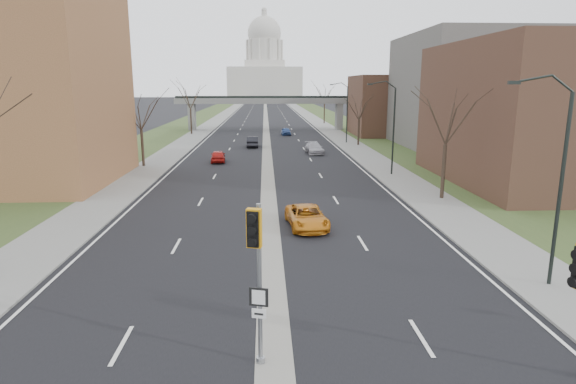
{
  "coord_description": "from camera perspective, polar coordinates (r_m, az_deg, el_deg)",
  "views": [
    {
      "loc": [
        -0.21,
        -12.59,
        8.37
      ],
      "look_at": [
        0.82,
        9.03,
        3.56
      ],
      "focal_mm": 30.0,
      "sensor_mm": 36.0,
      "label": 1
    }
  ],
  "objects": [
    {
      "name": "ground",
      "position": [
        15.11,
        -1.57,
        -21.1
      ],
      "size": [
        700.0,
        700.0,
        0.0
      ],
      "primitive_type": "plane",
      "color": "black",
      "rests_on": "ground"
    },
    {
      "name": "road_surface",
      "position": [
        162.8,
        -2.69,
        9.56
      ],
      "size": [
        20.0,
        600.0,
        0.01
      ],
      "primitive_type": "cube",
      "color": "black",
      "rests_on": "ground"
    },
    {
      "name": "median_strip",
      "position": [
        162.8,
        -2.69,
        9.56
      ],
      "size": [
        1.2,
        600.0,
        0.02
      ],
      "primitive_type": "cube",
      "color": "gray",
      "rests_on": "ground"
    },
    {
      "name": "sidewalk_right",
      "position": [
        163.25,
        1.59,
        9.59
      ],
      "size": [
        4.0,
        600.0,
        0.12
      ],
      "primitive_type": "cube",
      "color": "gray",
      "rests_on": "ground"
    },
    {
      "name": "sidewalk_left",
      "position": [
        163.22,
        -6.96,
        9.51
      ],
      "size": [
        4.0,
        600.0,
        0.12
      ],
      "primitive_type": "cube",
      "color": "gray",
      "rests_on": "ground"
    },
    {
      "name": "grass_verge_right",
      "position": [
        163.81,
        3.71,
        9.58
      ],
      "size": [
        8.0,
        600.0,
        0.1
      ],
      "primitive_type": "cube",
      "color": "#2E401D",
      "rests_on": "ground"
    },
    {
      "name": "grass_verge_left",
      "position": [
        163.77,
        -9.08,
        9.45
      ],
      "size": [
        8.0,
        600.0,
        0.1
      ],
      "primitive_type": "cube",
      "color": "#2E401D",
      "rests_on": "ground"
    },
    {
      "name": "commercial_block_near",
      "position": [
        47.32,
        28.37,
        8.17
      ],
      "size": [
        16.0,
        20.0,
        12.0
      ],
      "primitive_type": "cube",
      "color": "#4E3424",
      "rests_on": "ground"
    },
    {
      "name": "commercial_block_mid",
      "position": [
        70.48,
        21.28,
        10.98
      ],
      "size": [
        18.0,
        22.0,
        15.0
      ],
      "primitive_type": "cube",
      "color": "#5C5954",
      "rests_on": "ground"
    },
    {
      "name": "commercial_block_far",
      "position": [
        85.59,
        12.51,
        9.97
      ],
      "size": [
        14.0,
        14.0,
        10.0
      ],
      "primitive_type": "cube",
      "color": "#4E3424",
      "rests_on": "ground"
    },
    {
      "name": "pedestrian_bridge",
      "position": [
        92.65,
        -2.64,
        10.32
      ],
      "size": [
        34.0,
        3.0,
        6.45
      ],
      "color": "slate",
      "rests_on": "ground"
    },
    {
      "name": "capitol",
      "position": [
        332.74,
        -2.78,
        14.26
      ],
      "size": [
        48.0,
        42.0,
        55.75
      ],
      "color": "beige",
      "rests_on": "ground"
    },
    {
      "name": "streetlight_near",
      "position": [
        21.75,
        28.54,
        7.29
      ],
      "size": [
        2.61,
        0.2,
        8.7
      ],
      "color": "black",
      "rests_on": "sidewalk_right"
    },
    {
      "name": "streetlight_mid",
      "position": [
        45.99,
        11.57,
        10.51
      ],
      "size": [
        2.61,
        0.2,
        8.7
      ],
      "color": "black",
      "rests_on": "sidewalk_right"
    },
    {
      "name": "streetlight_far",
      "position": [
        71.48,
        6.41,
        11.31
      ],
      "size": [
        2.61,
        0.2,
        8.7
      ],
      "color": "black",
      "rests_on": "sidewalk_right"
    },
    {
      "name": "tree_left_b",
      "position": [
        52.22,
        -17.15,
        9.62
      ],
      "size": [
        6.75,
        6.75,
        8.81
      ],
      "color": "#382B21",
      "rests_on": "sidewalk_left"
    },
    {
      "name": "tree_left_c",
      "position": [
        85.56,
        -11.55,
        11.38
      ],
      "size": [
        7.65,
        7.65,
        9.99
      ],
      "color": "#382B21",
      "rests_on": "sidewalk_left"
    },
    {
      "name": "tree_right_a",
      "position": [
        37.06,
        18.41,
        9.21
      ],
      "size": [
        7.2,
        7.2,
        9.4
      ],
      "color": "#382B21",
      "rests_on": "sidewalk_right"
    },
    {
      "name": "tree_right_b",
      "position": [
        68.91,
        8.46,
        10.26
      ],
      "size": [
        6.3,
        6.3,
        8.22
      ],
      "color": "#382B21",
      "rests_on": "sidewalk_right"
    },
    {
      "name": "tree_right_c",
      "position": [
        108.4,
        4.37,
        11.78
      ],
      "size": [
        7.65,
        7.65,
        9.99
      ],
      "color": "#382B21",
      "rests_on": "sidewalk_right"
    },
    {
      "name": "signal_pole_median",
      "position": [
        13.96,
        -3.75,
        -7.8
      ],
      "size": [
        0.66,
        0.85,
        5.06
      ],
      "rotation": [
        0.0,
        0.0,
        -0.26
      ],
      "color": "gray",
      "rests_on": "ground"
    },
    {
      "name": "car_left_near",
      "position": [
        54.29,
        -8.29,
        4.24
      ],
      "size": [
        1.89,
        4.05,
        1.34
      ],
      "primitive_type": "imported",
      "rotation": [
        0.0,
        0.0,
        3.22
      ],
      "color": "#B21914",
      "rests_on": "ground"
    },
    {
      "name": "car_left_far",
      "position": [
        67.36,
        -4.25,
        5.98
      ],
      "size": [
        1.7,
        4.51,
        1.47
      ],
      "primitive_type": "imported",
      "rotation": [
        0.0,
        0.0,
        3.17
      ],
      "color": "black",
      "rests_on": "ground"
    },
    {
      "name": "car_right_near",
      "position": [
        28.94,
        2.25,
        -2.96
      ],
      "size": [
        2.6,
        4.87,
        1.3
      ],
      "primitive_type": "imported",
      "rotation": [
        0.0,
        0.0,
        0.1
      ],
      "color": "#C67215",
      "rests_on": "ground"
    },
    {
      "name": "car_right_mid",
      "position": [
        60.51,
        3.11,
        5.2
      ],
      "size": [
        2.29,
        4.84,
        1.37
      ],
      "primitive_type": "imported",
      "rotation": [
        0.0,
        0.0,
        0.08
      ],
      "color": "#9A989F",
      "rests_on": "ground"
    },
    {
      "name": "car_right_far",
      "position": [
        83.28,
        -0.24,
        7.2
      ],
      "size": [
        1.67,
        3.87,
        1.3
      ],
      "primitive_type": "imported",
      "rotation": [
        0.0,
        0.0,
        0.04
      ],
      "color": "navy",
      "rests_on": "ground"
    }
  ]
}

